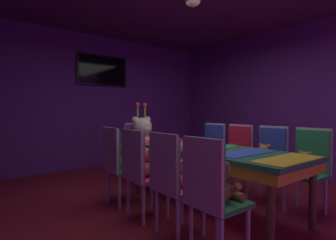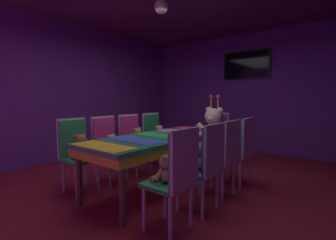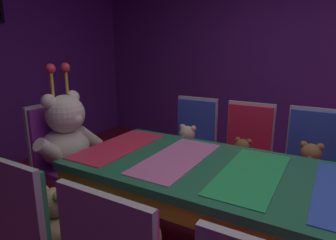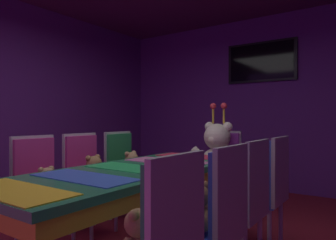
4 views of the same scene
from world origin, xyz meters
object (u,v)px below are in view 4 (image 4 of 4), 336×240
(teddy_right_1, at_px, (197,211))
(chair_right_2, at_px, (247,195))
(chair_left_2, at_px, (85,172))
(banquet_table, at_px, (132,179))
(chair_left_1, at_px, (38,180))
(king_teddy_bear, at_px, (217,152))
(teddy_right_2, at_px, (228,196))
(wall_tv, at_px, (261,62))
(teddy_left_3, at_px, (132,167))
(throne_chair, at_px, (223,162))
(teddy_left_2, at_px, (94,173))
(chair_left_3, at_px, (123,165))
(teddy_left_1, at_px, (47,185))
(chair_right_1, at_px, (219,213))
(chair_right_3, at_px, (271,183))
(teddy_right_0, at_px, (138,240))
(teddy_right_3, at_px, (254,182))

(teddy_right_1, height_order, chair_right_2, chair_right_2)
(chair_right_2, bearing_deg, chair_left_2, -0.01)
(banquet_table, xyz_separation_m, chair_left_1, (-0.85, -0.28, -0.06))
(king_teddy_bear, bearing_deg, teddy_right_2, 29.50)
(chair_right_2, distance_m, wall_tv, 3.32)
(teddy_left_3, relative_size, throne_chair, 0.33)
(chair_right_2, relative_size, wall_tv, 0.89)
(chair_left_1, bearing_deg, chair_right_2, 17.42)
(chair_left_2, distance_m, teddy_left_2, 0.15)
(banquet_table, distance_m, throne_chair, 1.68)
(chair_left_3, height_order, throne_chair, same)
(teddy_left_1, relative_size, king_teddy_bear, 0.33)
(chair_right_1, bearing_deg, teddy_right_1, 0.00)
(teddy_left_1, bearing_deg, chair_right_2, 18.91)
(chair_right_3, bearing_deg, teddy_left_1, 33.90)
(teddy_right_0, bearing_deg, chair_right_3, -95.08)
(teddy_right_0, distance_m, teddy_right_2, 1.03)
(chair_right_1, xyz_separation_m, teddy_right_1, (-0.14, -0.00, -0.01))
(teddy_left_2, height_order, teddy_right_2, teddy_left_2)
(banquet_table, bearing_deg, chair_right_1, -16.39)
(chair_left_1, relative_size, teddy_right_1, 3.12)
(teddy_left_1, height_order, wall_tv, wall_tv)
(chair_right_1, xyz_separation_m, chair_right_3, (-0.02, 1.03, 0.00))
(chair_left_1, bearing_deg, teddy_left_1, -0.00)
(throne_chair, height_order, wall_tv, wall_tv)
(chair_left_1, height_order, teddy_left_2, chair_left_1)
(teddy_left_1, xyz_separation_m, teddy_right_0, (1.43, -0.50, 0.00))
(chair_right_3, bearing_deg, chair_right_1, 90.97)
(chair_left_3, bearing_deg, banquet_table, -43.14)
(chair_left_1, distance_m, teddy_left_1, 0.14)
(teddy_left_3, bearing_deg, teddy_left_1, -89.81)
(banquet_table, xyz_separation_m, throne_chair, (0.00, 1.68, -0.06))
(teddy_right_2, height_order, teddy_right_3, teddy_right_3)
(banquet_table, height_order, teddy_left_1, banquet_table)
(chair_left_1, bearing_deg, banquet_table, 18.50)
(chair_right_3, relative_size, throne_chair, 1.00)
(chair_left_2, bearing_deg, teddy_right_1, -17.70)
(teddy_right_0, bearing_deg, teddy_left_1, -19.23)
(banquet_table, height_order, chair_right_2, chair_right_2)
(chair_left_2, xyz_separation_m, chair_right_2, (1.72, -0.00, 0.00))
(chair_right_1, relative_size, chair_right_2, 1.00)
(teddy_right_2, xyz_separation_m, wall_tv, (-0.71, 2.86, 1.48))
(teddy_right_2, height_order, king_teddy_bear, king_teddy_bear)
(teddy_left_1, distance_m, chair_right_2, 1.65)
(teddy_right_1, distance_m, king_teddy_bear, 1.93)
(teddy_left_2, xyz_separation_m, chair_right_2, (1.57, -0.00, 0.00))
(chair_right_2, bearing_deg, chair_left_1, 17.42)
(chair_left_1, height_order, king_teddy_bear, king_teddy_bear)
(chair_left_1, bearing_deg, teddy_right_3, 33.94)
(teddy_left_1, height_order, chair_right_3, chair_right_3)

